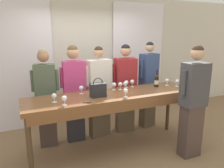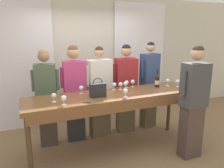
# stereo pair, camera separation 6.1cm
# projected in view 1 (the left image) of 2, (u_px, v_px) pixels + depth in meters

# --- Properties ---
(ground_plane) EXTENTS (18.00, 18.00, 0.00)m
(ground_plane) POSITION_uv_depth(u_px,v_px,m) (114.00, 150.00, 3.83)
(ground_plane) COLOR #846647
(wall_back) EXTENTS (12.00, 0.06, 2.80)m
(wall_back) POSITION_uv_depth(u_px,v_px,m) (84.00, 59.00, 4.97)
(wall_back) COLOR beige
(wall_back) RESTS_ON ground_plane
(curtain_panel_left) EXTENTS (1.37, 0.03, 2.69)m
(curtain_panel_left) POSITION_uv_depth(u_px,v_px,m) (19.00, 66.00, 4.38)
(curtain_panel_left) COLOR white
(curtain_panel_left) RESTS_ON ground_plane
(curtain_panel_right) EXTENTS (1.37, 0.03, 2.69)m
(curtain_panel_right) POSITION_uv_depth(u_px,v_px,m) (138.00, 59.00, 5.47)
(curtain_panel_right) COLOR white
(curtain_panel_right) RESTS_ON ground_plane
(tasting_bar) EXTENTS (2.88, 0.74, 1.02)m
(tasting_bar) POSITION_uv_depth(u_px,v_px,m) (114.00, 100.00, 3.60)
(tasting_bar) COLOR brown
(tasting_bar) RESTS_ON ground_plane
(wine_bottle) EXTENTS (0.08, 0.08, 0.32)m
(wine_bottle) POSITION_uv_depth(u_px,v_px,m) (157.00, 81.00, 4.03)
(wine_bottle) COLOR black
(wine_bottle) RESTS_ON tasting_bar
(handbag) EXTENTS (0.24, 0.13, 0.30)m
(handbag) POSITION_uv_depth(u_px,v_px,m) (98.00, 90.00, 3.41)
(handbag) COLOR #232328
(handbag) RESTS_ON tasting_bar
(wine_glass_front_left) EXTENTS (0.07, 0.07, 0.13)m
(wine_glass_front_left) POSITION_uv_depth(u_px,v_px,m) (125.00, 84.00, 3.88)
(wine_glass_front_left) COLOR white
(wine_glass_front_left) RESTS_ON tasting_bar
(wine_glass_front_mid) EXTENTS (0.07, 0.07, 0.13)m
(wine_glass_front_mid) POSITION_uv_depth(u_px,v_px,m) (54.00, 96.00, 3.14)
(wine_glass_front_mid) COLOR white
(wine_glass_front_mid) RESTS_ON tasting_bar
(wine_glass_front_right) EXTENTS (0.07, 0.07, 0.13)m
(wine_glass_front_right) POSITION_uv_depth(u_px,v_px,m) (132.00, 82.00, 4.04)
(wine_glass_front_right) COLOR white
(wine_glass_front_right) RESTS_ON tasting_bar
(wine_glass_center_left) EXTENTS (0.07, 0.07, 0.13)m
(wine_glass_center_left) POSITION_uv_depth(u_px,v_px,m) (114.00, 85.00, 3.80)
(wine_glass_center_left) COLOR white
(wine_glass_center_left) RESTS_ON tasting_bar
(wine_glass_center_mid) EXTENTS (0.07, 0.07, 0.13)m
(wine_glass_center_mid) POSITION_uv_depth(u_px,v_px,m) (126.00, 83.00, 3.97)
(wine_glass_center_mid) COLOR white
(wine_glass_center_mid) RESTS_ON tasting_bar
(wine_glass_center_right) EXTENTS (0.07, 0.07, 0.13)m
(wine_glass_center_right) POSITION_uv_depth(u_px,v_px,m) (120.00, 85.00, 3.83)
(wine_glass_center_right) COLOR white
(wine_glass_center_right) RESTS_ON tasting_bar
(wine_glass_back_left) EXTENTS (0.07, 0.07, 0.13)m
(wine_glass_back_left) POSITION_uv_depth(u_px,v_px,m) (81.00, 88.00, 3.57)
(wine_glass_back_left) COLOR white
(wine_glass_back_left) RESTS_ON tasting_bar
(wine_glass_back_mid) EXTENTS (0.07, 0.07, 0.13)m
(wine_glass_back_mid) POSITION_uv_depth(u_px,v_px,m) (167.00, 81.00, 4.13)
(wine_glass_back_mid) COLOR white
(wine_glass_back_mid) RESTS_ON tasting_bar
(wine_glass_back_right) EXTENTS (0.07, 0.07, 0.13)m
(wine_glass_back_right) POSITION_uv_depth(u_px,v_px,m) (177.00, 82.00, 4.06)
(wine_glass_back_right) COLOR white
(wine_glass_back_right) RESTS_ON tasting_bar
(wine_glass_near_host) EXTENTS (0.07, 0.07, 0.13)m
(wine_glass_near_host) POSITION_uv_depth(u_px,v_px,m) (64.00, 99.00, 3.03)
(wine_glass_near_host) COLOR white
(wine_glass_near_host) RESTS_ON tasting_bar
(wine_glass_by_bottle) EXTENTS (0.07, 0.07, 0.13)m
(wine_glass_by_bottle) POSITION_uv_depth(u_px,v_px,m) (126.00, 91.00, 3.40)
(wine_glass_by_bottle) COLOR white
(wine_glass_by_bottle) RESTS_ON tasting_bar
(pen) EXTENTS (0.12, 0.03, 0.01)m
(pen) POSITION_uv_depth(u_px,v_px,m) (87.00, 103.00, 3.13)
(pen) COLOR black
(pen) RESTS_ON tasting_bar
(guest_olive_jacket) EXTENTS (0.47, 0.26, 1.74)m
(guest_olive_jacket) POSITION_uv_depth(u_px,v_px,m) (46.00, 97.00, 3.78)
(guest_olive_jacket) COLOR #473833
(guest_olive_jacket) RESTS_ON ground_plane
(guest_pink_top) EXTENTS (0.50, 0.23, 1.79)m
(guest_pink_top) POSITION_uv_depth(u_px,v_px,m) (74.00, 92.00, 3.96)
(guest_pink_top) COLOR #28282D
(guest_pink_top) RESTS_ON ground_plane
(guest_cream_sweater) EXTENTS (0.58, 0.28, 1.76)m
(guest_cream_sweater) POSITION_uv_depth(u_px,v_px,m) (99.00, 92.00, 4.17)
(guest_cream_sweater) COLOR brown
(guest_cream_sweater) RESTS_ON ground_plane
(guest_striped_shirt) EXTENTS (0.53, 0.32, 1.78)m
(guest_striped_shirt) POSITION_uv_depth(u_px,v_px,m) (125.00, 88.00, 4.38)
(guest_striped_shirt) COLOR brown
(guest_striped_shirt) RESTS_ON ground_plane
(guest_navy_coat) EXTENTS (0.48, 0.28, 1.82)m
(guest_navy_coat) POSITION_uv_depth(u_px,v_px,m) (148.00, 84.00, 4.59)
(guest_navy_coat) COLOR brown
(guest_navy_coat) RESTS_ON ground_plane
(host_pouring) EXTENTS (0.50, 0.26, 1.83)m
(host_pouring) POSITION_uv_depth(u_px,v_px,m) (193.00, 101.00, 3.46)
(host_pouring) COLOR #473833
(host_pouring) RESTS_ON ground_plane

